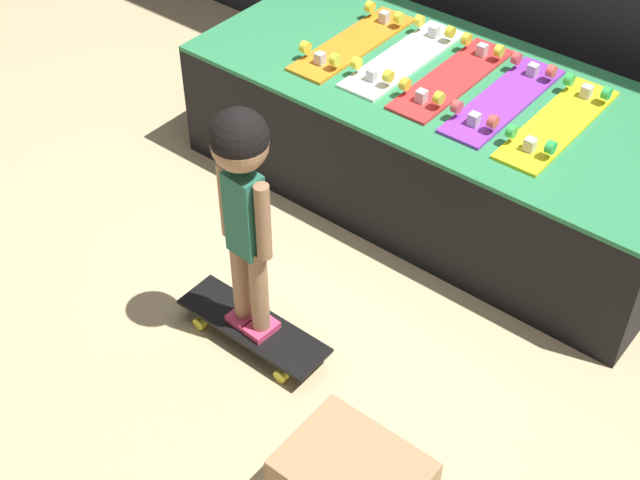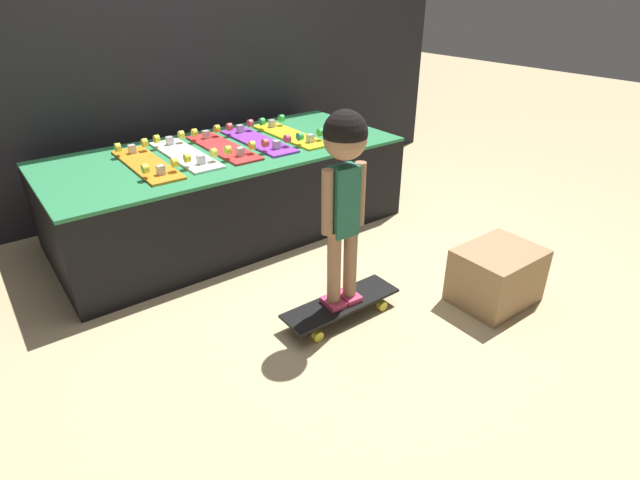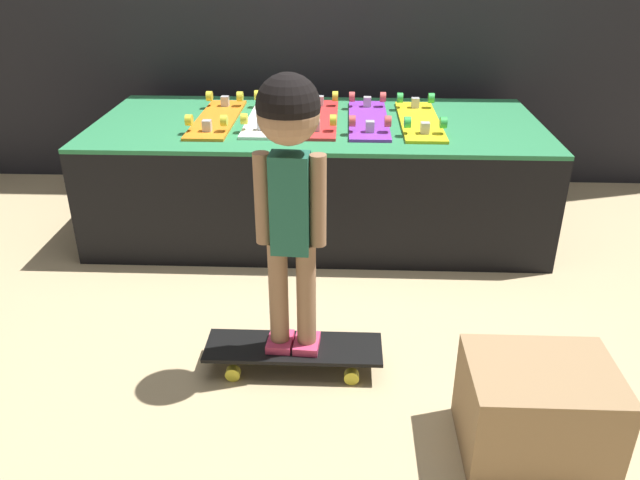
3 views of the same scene
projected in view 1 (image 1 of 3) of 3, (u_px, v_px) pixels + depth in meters
name	position (u px, v px, depth m)	size (l,w,h in m)	color
ground_plane	(349.00, 265.00, 3.73)	(16.00, 16.00, 0.00)	tan
display_rack	(443.00, 137.00, 3.93)	(2.21, 1.00, 0.56)	black
skateboard_orange_on_rack	(353.00, 42.00, 3.96)	(0.19, 0.71, 0.09)	orange
skateboard_white_on_rack	(404.00, 57.00, 3.86)	(0.19, 0.71, 0.09)	white
skateboard_red_on_rack	(452.00, 77.00, 3.74)	(0.19, 0.71, 0.09)	red
skateboard_purple_on_rack	(504.00, 98.00, 3.62)	(0.19, 0.71, 0.09)	purple
skateboard_yellow_on_rack	(558.00, 122.00, 3.50)	(0.19, 0.71, 0.09)	yellow
skateboard_on_floor	(253.00, 328.00, 3.37)	(0.63, 0.19, 0.09)	black
child	(243.00, 185.00, 2.91)	(0.23, 0.19, 0.96)	#E03D6B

